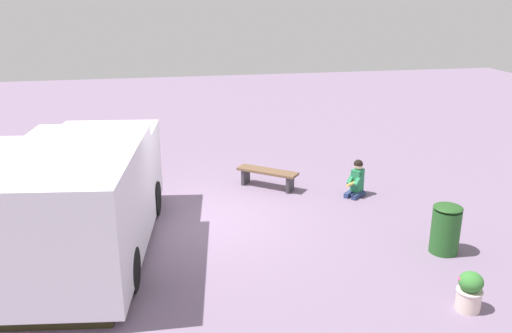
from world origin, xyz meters
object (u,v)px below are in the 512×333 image
Objects in this scene: person_customer at (357,181)px; planter_flowering_far at (470,291)px; trash_bin at (446,228)px; plaza_bench at (267,174)px; food_truck at (86,200)px.

person_customer is 4.98m from planter_flowering_far.
person_customer is at bearing 100.39° from trash_bin.
plaza_bench is at bearing 122.64° from trash_bin.
person_customer is at bearing -24.44° from plaza_bench.
plaza_bench is 1.52× the size of trash_bin.
food_truck is 4.96m from plaza_bench.
planter_flowering_far is at bearing -108.43° from trash_bin.
planter_flowering_far is at bearing -27.29° from food_truck.
plaza_bench is (4.03, 2.80, -0.74)m from food_truck.
food_truck is at bearing 152.71° from planter_flowering_far.
food_truck is 6.75m from trash_bin.
food_truck is at bearing 169.40° from trash_bin.
person_customer is 2.21m from plaza_bench.
food_truck is 8.68× the size of planter_flowering_far.
food_truck reaches higher than trash_bin.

